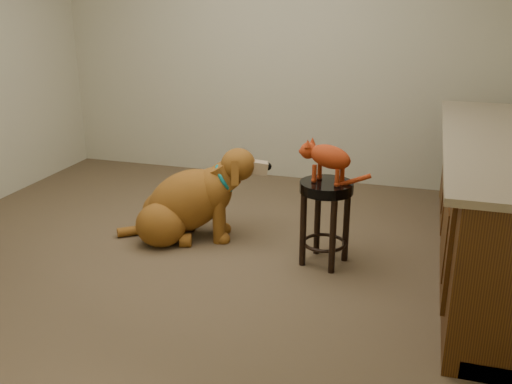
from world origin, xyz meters
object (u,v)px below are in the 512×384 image
(wood_stool, at_px, (468,166))
(golden_retriever, at_px, (188,203))
(tabby_kitten, at_px, (326,157))
(padded_stool, at_px, (326,206))

(wood_stool, xyz_separation_m, golden_retriever, (-2.07, -1.44, -0.06))
(tabby_kitten, bearing_deg, golden_retriever, -171.79)
(wood_stool, distance_m, tabby_kitten, 1.91)
(padded_stool, bearing_deg, wood_stool, 57.65)
(padded_stool, relative_size, wood_stool, 0.89)
(golden_retriever, bearing_deg, wood_stool, 17.43)
(padded_stool, xyz_separation_m, wood_stool, (0.99, 1.57, -0.08))
(padded_stool, distance_m, golden_retriever, 1.10)
(padded_stool, xyz_separation_m, tabby_kitten, (-0.01, 0.00, 0.34))
(golden_retriever, xyz_separation_m, tabby_kitten, (1.07, -0.13, 0.48))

